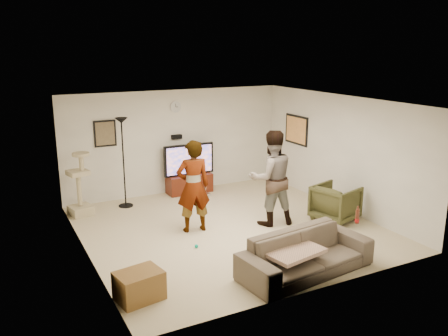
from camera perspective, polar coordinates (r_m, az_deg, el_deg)
name	(u,v)px	position (r m, az deg, el deg)	size (l,w,h in m)	color
floor	(229,228)	(9.39, 0.59, -7.33)	(5.50, 5.50, 0.02)	tan
ceiling	(229,101)	(8.76, 0.63, 8.13)	(5.50, 5.50, 0.02)	white
wall_back	(176,142)	(11.43, -5.88, 3.20)	(5.50, 0.04, 2.50)	beige
wall_front	(320,210)	(6.79, 11.60, -5.04)	(5.50, 0.04, 2.50)	beige
wall_left	(83,186)	(8.12, -16.81, -2.12)	(0.04, 5.50, 2.50)	beige
wall_right	(340,152)	(10.53, 13.95, 1.85)	(0.04, 5.50, 2.50)	beige
wall_clock	(175,107)	(11.27, -5.94, 7.41)	(0.26, 0.26, 0.04)	white
wall_speaker	(177,137)	(11.35, -5.79, 3.79)	(0.25, 0.10, 0.10)	black
picture_back	(105,133)	(10.85, -14.28, 4.09)	(0.42, 0.03, 0.52)	brown
picture_right	(296,130)	(11.69, 8.80, 4.61)	(0.03, 0.78, 0.62)	#D4934C
tv_stand	(189,183)	(11.54, -4.24, -1.88)	(1.10, 0.45, 0.46)	#40160A
console_box	(200,195)	(11.29, -2.92, -3.26)	(0.40, 0.30, 0.07)	silver
tv	(189,159)	(11.38, -4.30, 1.04)	(1.27, 0.08, 0.75)	black
tv_screen	(190,160)	(11.34, -4.21, 1.00)	(1.17, 0.01, 0.66)	#E18353
floor_lamp	(124,163)	(10.55, -12.13, 0.60)	(0.32, 0.32, 2.01)	black
cat_tree	(79,184)	(10.32, -17.27, -1.87)	(0.44, 0.44, 1.37)	tan
person_left	(193,186)	(8.97, -3.77, -2.23)	(0.66, 0.43, 1.81)	#A7A6AC
person_right	(271,178)	(9.35, 5.77, -1.21)	(0.93, 0.73, 1.92)	navy
sofa	(306,254)	(7.63, 9.95, -10.22)	(2.23, 0.87, 0.65)	#504538
throw_blanket	(291,250)	(7.42, 8.21, -9.90)	(0.90, 0.70, 0.06)	tan
beer_bottle	(357,216)	(8.08, 15.92, -5.67)	(0.06, 0.06, 0.25)	#5A2717
armchair	(335,203)	(9.92, 13.41, -4.15)	(0.80, 0.82, 0.75)	#38381C
side_table	(139,286)	(6.95, -10.29, -13.91)	(0.63, 0.47, 0.42)	brown
toy_ball	(196,246)	(8.50, -3.38, -9.47)	(0.07, 0.07, 0.07)	#01A986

